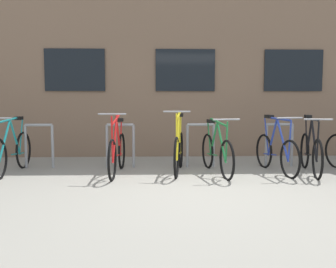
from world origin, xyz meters
The scene contains 9 objects.
ground_plane centered at (0.00, 0.00, 0.00)m, with size 42.00×42.00×0.00m, color gray.
storefront_building centered at (0.00, 7.11, 2.30)m, with size 28.00×7.86×4.60m.
bike_rack centered at (0.19, 1.90, 0.50)m, with size 6.54×0.05×0.83m.
bicycle_red centered at (-1.31, 1.31, 0.38)m, with size 0.44×1.70×1.08m.
bicycle_yellow centered at (-0.25, 1.44, 0.39)m, with size 0.44×1.64×1.11m.
bicycle_blue centered at (1.45, 1.36, 0.37)m, with size 0.44×1.61×1.01m.
bicycle_green centered at (0.39, 1.31, 0.37)m, with size 0.44×1.71×0.99m.
bicycle_teal centered at (-3.13, 1.40, 0.38)m, with size 0.44×1.79×1.01m.
bicycle_black centered at (2.03, 1.28, 0.37)m, with size 0.49×1.65×1.01m.
Camera 1 is at (-0.66, -4.92, 1.26)m, focal length 39.22 mm.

